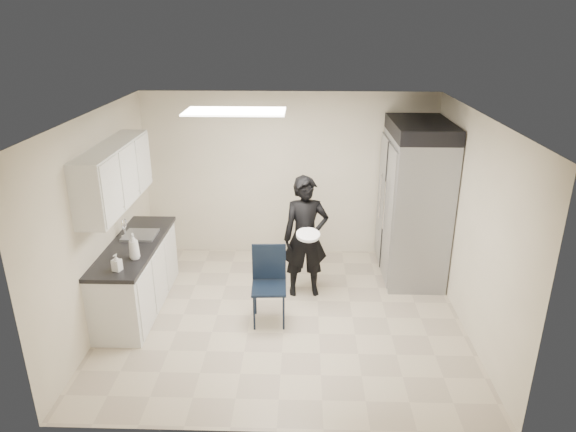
{
  "coord_description": "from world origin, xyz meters",
  "views": [
    {
      "loc": [
        0.22,
        -5.73,
        3.62
      ],
      "look_at": [
        0.04,
        0.2,
        1.32
      ],
      "focal_mm": 32.0,
      "sensor_mm": 36.0,
      "label": 1
    }
  ],
  "objects_px": {
    "folding_chair": "(269,288)",
    "man_tuxedo": "(305,237)",
    "lower_counter": "(137,277)",
    "commercial_fridge": "(414,208)"
  },
  "relations": [
    {
      "from": "commercial_fridge",
      "to": "man_tuxedo",
      "type": "height_order",
      "value": "commercial_fridge"
    },
    {
      "from": "commercial_fridge",
      "to": "folding_chair",
      "type": "relative_size",
      "value": 2.19
    },
    {
      "from": "commercial_fridge",
      "to": "folding_chair",
      "type": "height_order",
      "value": "commercial_fridge"
    },
    {
      "from": "lower_counter",
      "to": "commercial_fridge",
      "type": "height_order",
      "value": "commercial_fridge"
    },
    {
      "from": "lower_counter",
      "to": "man_tuxedo",
      "type": "xyz_separation_m",
      "value": [
        2.21,
        0.42,
        0.42
      ]
    },
    {
      "from": "folding_chair",
      "to": "man_tuxedo",
      "type": "relative_size",
      "value": 0.57
    },
    {
      "from": "commercial_fridge",
      "to": "folding_chair",
      "type": "bearing_deg",
      "value": -145.17
    },
    {
      "from": "lower_counter",
      "to": "folding_chair",
      "type": "relative_size",
      "value": 1.98
    },
    {
      "from": "lower_counter",
      "to": "commercial_fridge",
      "type": "bearing_deg",
      "value": 15.88
    },
    {
      "from": "lower_counter",
      "to": "man_tuxedo",
      "type": "bearing_deg",
      "value": 10.83
    }
  ]
}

